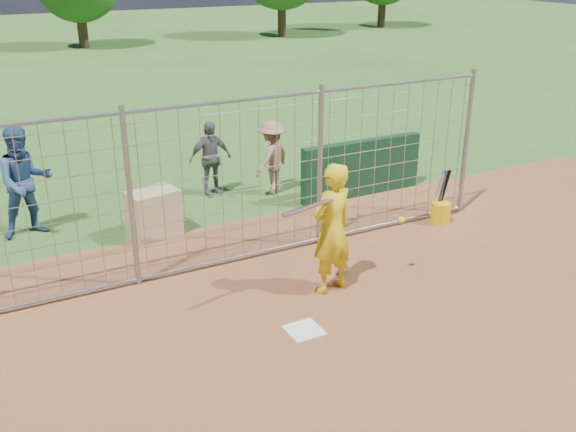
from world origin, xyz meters
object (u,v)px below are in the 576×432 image
bystander_c (272,158)px  equipment_bin (154,214)px  batter (332,229)px  bystander_b (210,159)px  bystander_a (25,182)px  bucket_with_bats (441,210)px

bystander_c → equipment_bin: bystander_c is taller
batter → bystander_c: batter is taller
bystander_b → batter: bearing=-92.9°
bystander_a → bystander_c: 4.50m
bystander_c → equipment_bin: (-2.68, -0.95, -0.33)m
equipment_bin → bucket_with_bats: bearing=-32.0°
bystander_a → equipment_bin: bystander_a is taller
bystander_b → equipment_bin: size_ratio=1.84×
equipment_bin → bucket_with_bats: bucket_with_bats is taller
bystander_a → bucket_with_bats: bystander_a is taller
bystander_b → bucket_with_bats: bystander_b is taller
bystander_a → equipment_bin: size_ratio=2.34×
bystander_c → equipment_bin: 2.86m
bystander_a → bystander_b: bearing=1.3°
batter → bystander_c: size_ratio=1.29×
bystander_a → bystander_c: size_ratio=1.29×
batter → bucket_with_bats: (2.99, 1.18, -0.69)m
bystander_a → bystander_b: 3.43m
bystander_a → bucket_with_bats: (6.43, -2.82, -0.69)m
bystander_c → bystander_b: bearing=-52.7°
bystander_a → equipment_bin: 2.15m
batter → bystander_b: 4.42m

